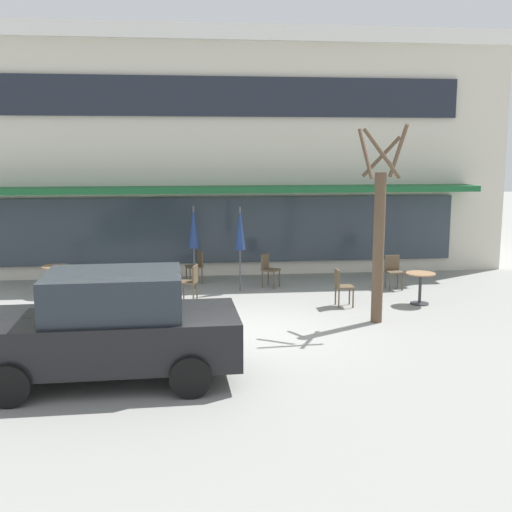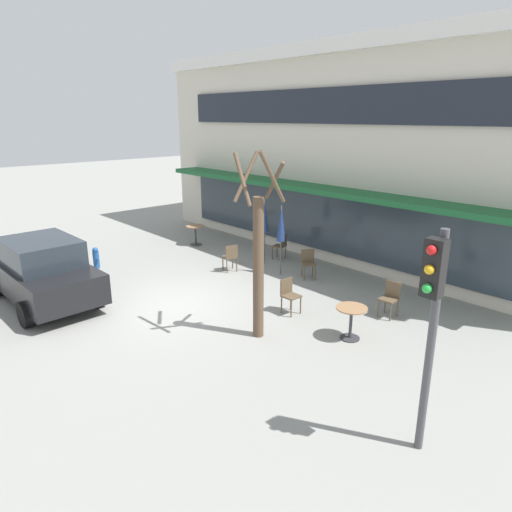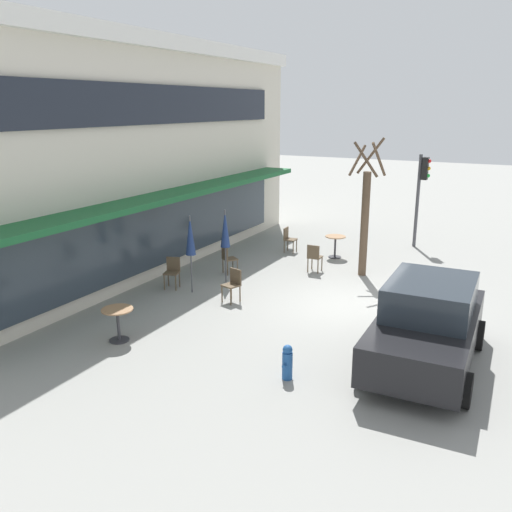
{
  "view_description": "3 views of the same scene",
  "coord_description": "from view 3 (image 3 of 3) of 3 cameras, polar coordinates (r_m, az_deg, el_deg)",
  "views": [
    {
      "loc": [
        -1.24,
        -12.42,
        3.68
      ],
      "look_at": [
        0.61,
        3.4,
        1.0
      ],
      "focal_mm": 45.0,
      "sensor_mm": 36.0,
      "label": 1
    },
    {
      "loc": [
        9.82,
        -5.84,
        4.8
      ],
      "look_at": [
        0.25,
        2.83,
        0.82
      ],
      "focal_mm": 32.0,
      "sensor_mm": 36.0,
      "label": 2
    },
    {
      "loc": [
        -12.89,
        -3.98,
        5.08
      ],
      "look_at": [
        0.29,
        2.89,
        0.94
      ],
      "focal_mm": 38.0,
      "sensor_mm": 36.0,
      "label": 3
    }
  ],
  "objects": [
    {
      "name": "parked_sedan",
      "position": [
        11.38,
        17.59,
        -6.85
      ],
      "size": [
        4.24,
        2.09,
        1.76
      ],
      "color": "black",
      "rests_on": "ground"
    },
    {
      "name": "fire_hydrant",
      "position": [
        10.55,
        3.32,
        -11.07
      ],
      "size": [
        0.36,
        0.2,
        0.71
      ],
      "color": "#1E4C8C",
      "rests_on": "ground"
    },
    {
      "name": "cafe_chair_1",
      "position": [
        16.83,
        -2.98,
        -0.15
      ],
      "size": [
        0.56,
        0.56,
        0.89
      ],
      "color": "brown",
      "rests_on": "ground"
    },
    {
      "name": "ground_plane",
      "position": [
        14.42,
        9.75,
        -5.29
      ],
      "size": [
        80.0,
        80.0,
        0.0
      ],
      "primitive_type": "plane",
      "color": "gray"
    },
    {
      "name": "cafe_chair_2",
      "position": [
        19.35,
        3.45,
        1.93
      ],
      "size": [
        0.42,
        0.42,
        0.89
      ],
      "color": "brown",
      "rests_on": "ground"
    },
    {
      "name": "cafe_chair_0",
      "position": [
        14.44,
        -2.44,
        -2.83
      ],
      "size": [
        0.5,
        0.5,
        0.89
      ],
      "color": "brown",
      "rests_on": "ground"
    },
    {
      "name": "traffic_light_pole",
      "position": [
        20.63,
        17.02,
        7.14
      ],
      "size": [
        0.26,
        0.44,
        3.4
      ],
      "color": "#47474C",
      "rests_on": "ground"
    },
    {
      "name": "building_facade",
      "position": [
        19.05,
        -19.96,
        10.04
      ],
      "size": [
        16.92,
        9.1,
        7.09
      ],
      "color": "beige",
      "rests_on": "ground"
    },
    {
      "name": "cafe_chair_3",
      "position": [
        17.07,
        6.15,
        0.01
      ],
      "size": [
        0.4,
        0.4,
        0.89
      ],
      "color": "brown",
      "rests_on": "ground"
    },
    {
      "name": "cafe_table_near_wall",
      "position": [
        12.44,
        -14.34,
        -6.46
      ],
      "size": [
        0.7,
        0.7,
        0.76
      ],
      "color": "#333338",
      "rests_on": "ground"
    },
    {
      "name": "cafe_table_streetside",
      "position": [
        18.82,
        8.34,
        1.36
      ],
      "size": [
        0.7,
        0.7,
        0.76
      ],
      "color": "#333338",
      "rests_on": "ground"
    },
    {
      "name": "patio_umbrella_cream_folded",
      "position": [
        15.69,
        -3.27,
        2.84
      ],
      "size": [
        0.28,
        0.28,
        2.2
      ],
      "color": "#4C4C51",
      "rests_on": "ground"
    },
    {
      "name": "patio_umbrella_green_folded",
      "position": [
        14.94,
        -6.93,
        2.1
      ],
      "size": [
        0.28,
        0.28,
        2.2
      ],
      "color": "#4C4C51",
      "rests_on": "ground"
    },
    {
      "name": "street_tree",
      "position": [
        16.7,
        11.41,
        4.22
      ],
      "size": [
        1.0,
        1.01,
        4.18
      ],
      "color": "brown",
      "rests_on": "ground"
    },
    {
      "name": "cafe_chair_4",
      "position": [
        15.69,
        -8.79,
        -1.49
      ],
      "size": [
        0.5,
        0.5,
        0.89
      ],
      "color": "brown",
      "rests_on": "ground"
    }
  ]
}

